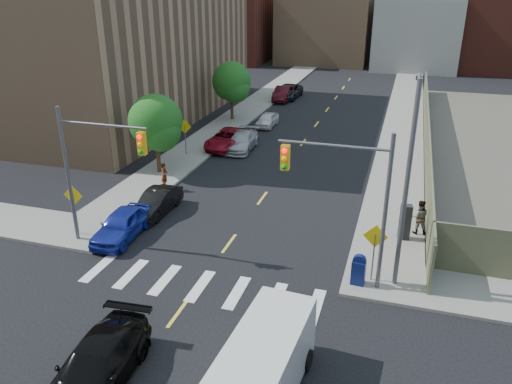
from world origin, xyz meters
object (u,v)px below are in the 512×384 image
Objects in this scene: black_sedan at (96,368)px; pedestrian_west at (165,175)px; payphone at (405,222)px; pedestrian_east at (419,217)px; parked_car_white at (267,120)px; parked_car_red at (227,139)px; parked_car_silver at (242,141)px; cargo_van at (266,362)px; parked_car_blue at (122,225)px; parked_car_black at (157,202)px; mailbox at (359,270)px; parked_car_grey at (288,91)px; parked_car_maroon at (282,94)px.

pedestrian_west reaches higher than black_sedan.
payphone is 1.08m from pedestrian_east.
parked_car_white is at bearing -21.47° from pedestrian_west.
pedestrian_west is at bearing 160.77° from payphone.
parked_car_silver is (1.25, -0.13, -0.05)m from parked_car_red.
parked_car_blue is at bearing 145.15° from cargo_van.
pedestrian_east is at bearing -110.83° from pedestrian_west.
parked_car_silver is 1.29× the size of parked_car_white.
parked_car_black is 2.87× the size of mailbox.
payphone reaches higher than parked_car_grey.
parked_car_black is 19.70m from parked_car_white.
parked_car_grey is at bearing 77.15° from parked_car_maroon.
parked_car_silver is at bearing -26.69° from pedestrian_west.
parked_car_grey is 2.93× the size of payphone.
parked_car_white is 16.53m from pedestrian_west.
parked_car_black is at bearing -86.78° from parked_car_red.
parked_car_maroon is (0.00, 33.70, 0.02)m from parked_car_blue.
parked_car_blue is 0.82× the size of parked_car_red.
black_sedan is 16.78m from pedestrian_west.
pedestrian_west is at bearing -14.04° from pedestrian_east.
black_sedan reaches higher than parked_car_silver.
parked_car_maroon is (0.00, 17.82, 0.03)m from parked_car_red.
parked_car_maroon is at bearing 105.95° from payphone.
parked_car_grey is 1.04× the size of black_sedan.
cargo_van reaches higher than mailbox.
parked_car_silver is 1.03× the size of parked_car_maroon.
parked_car_white is at bearing 114.48° from payphone.
parked_car_maroon reaches higher than parked_car_blue.
cargo_van is 2.84× the size of payphone.
black_sedan is at bearing -77.78° from parked_car_red.
parked_car_blue is at bearing -96.71° from parked_car_silver.
parked_car_maroon is 2.48× the size of payphone.
parked_car_maroon is at bearing 91.82° from parked_car_silver.
parked_car_blue is at bearing 172.84° from pedestrian_west.
parked_car_grey reaches higher than parked_car_black.
parked_car_black is at bearing 173.64° from payphone.
parked_car_blue is 1.18× the size of parked_car_white.
mailbox is 14.97m from pedestrian_west.
parked_car_blue is at bearing -93.61° from parked_car_maroon.
parked_car_red is 3.72× the size of mailbox.
pedestrian_east is (2.46, 5.70, 0.24)m from mailbox.
parked_car_grey is at bearing -72.10° from pedestrian_east.
parked_car_white is at bearing 84.19° from parked_car_blue.
payphone is at bearing 75.57° from cargo_van.
mailbox is 6.21m from pedestrian_east.
black_sedan is 2.84× the size of pedestrian_east.
payphone is (13.93, 3.86, 0.34)m from parked_car_blue.
cargo_van is (10.01, -8.01, 0.50)m from parked_car_blue.
cargo_van reaches higher than payphone.
parked_car_maroon is 0.87× the size of cargo_van.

